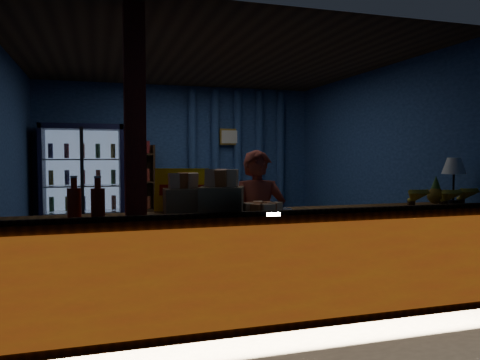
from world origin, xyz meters
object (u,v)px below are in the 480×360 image
at_px(green_chair, 302,225).
at_px(table_lamp, 454,168).
at_px(shopkeeper, 258,225).
at_px(pastry_tray, 263,209).

bearing_deg(green_chair, table_lamp, 51.90).
bearing_deg(table_lamp, shopkeeper, 164.87).
xyz_separation_m(shopkeeper, green_chair, (1.73, 2.73, -0.46)).
distance_m(pastry_tray, table_lamp, 2.08).
relative_size(shopkeeper, table_lamp, 3.23).
height_order(shopkeeper, table_lamp, shopkeeper).
relative_size(green_chair, table_lamp, 1.35).
xyz_separation_m(shopkeeper, pastry_tray, (-0.18, -0.63, 0.24)).
relative_size(green_chair, pastry_tray, 1.22).
bearing_deg(green_chair, shopkeeper, 16.96).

